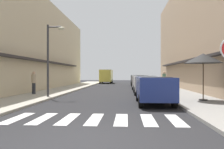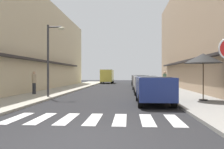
{
  "view_description": "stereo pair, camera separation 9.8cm",
  "coord_description": "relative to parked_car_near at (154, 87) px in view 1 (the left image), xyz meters",
  "views": [
    {
      "loc": [
        1.15,
        -5.45,
        1.62
      ],
      "look_at": [
        0.17,
        9.63,
        1.59
      ],
      "focal_mm": 36.78,
      "sensor_mm": 36.0,
      "label": 1
    },
    {
      "loc": [
        1.25,
        -5.45,
        1.62
      ],
      "look_at": [
        0.17,
        9.63,
        1.59
      ],
      "focal_mm": 36.78,
      "sensor_mm": 36.0,
      "label": 2
    }
  ],
  "objects": [
    {
      "name": "cafe_umbrella",
      "position": [
        2.88,
        0.99,
        1.58
      ],
      "size": [
        2.14,
        2.14,
        2.67
      ],
      "color": "#262626",
      "rests_on": "sidewalk_right"
    },
    {
      "name": "sidewalk_left",
      "position": [
        -7.81,
        7.79,
        -0.86
      ],
      "size": [
        3.11,
        51.44,
        0.12
      ],
      "primitive_type": "cube",
      "color": "#ADA899",
      "rests_on": "ground_plane"
    },
    {
      "name": "street_lamp",
      "position": [
        -6.49,
        2.55,
        2.16
      ],
      "size": [
        1.19,
        0.28,
        4.77
      ],
      "color": "#38383D",
      "rests_on": "sidewalk_left"
    },
    {
      "name": "parked_car_distant",
      "position": [
        0.0,
        18.72,
        0.0
      ],
      "size": [
        1.86,
        4.32,
        1.47
      ],
      "color": "black",
      "rests_on": "ground_plane"
    },
    {
      "name": "delivery_van",
      "position": [
        -5.06,
        27.64,
        0.48
      ],
      "size": [
        2.02,
        5.41,
        2.37
      ],
      "color": "#D8CC4C",
      "rests_on": "ground_plane"
    },
    {
      "name": "pedestrian_walking_far",
      "position": [
        2.03,
        9.38,
        0.12
      ],
      "size": [
        0.34,
        0.34,
        1.75
      ],
      "rotation": [
        0.0,
        0.0,
        3.85
      ],
      "color": "#282B33",
      "rests_on": "sidewalk_right"
    },
    {
      "name": "ground_plane",
      "position": [
        -2.6,
        7.79,
        -0.92
      ],
      "size": [
        80.84,
        80.84,
        0.0
      ],
      "primitive_type": "plane",
      "color": "#232326"
    },
    {
      "name": "crosswalk",
      "position": [
        -2.6,
        -4.23,
        -0.92
      ],
      "size": [
        6.15,
        2.2,
        0.01
      ],
      "color": "silver",
      "rests_on": "ground_plane"
    },
    {
      "name": "parked_car_far",
      "position": [
        0.0,
        12.5,
        0.0
      ],
      "size": [
        1.9,
        4.39,
        1.47
      ],
      "color": "silver",
      "rests_on": "ground_plane"
    },
    {
      "name": "pedestrian_walking_near",
      "position": [
        -8.43,
        4.4,
        0.09
      ],
      "size": [
        0.34,
        0.34,
        1.7
      ],
      "rotation": [
        0.0,
        0.0,
        3.13
      ],
      "color": "#282B33",
      "rests_on": "sidewalk_left"
    },
    {
      "name": "building_row_right",
      "position": [
        6.66,
        8.63,
        4.85
      ],
      "size": [
        5.5,
        35.07,
        11.55
      ],
      "color": "tan",
      "rests_on": "ground_plane"
    },
    {
      "name": "sidewalk_right",
      "position": [
        2.6,
        7.79,
        -0.86
      ],
      "size": [
        3.11,
        51.44,
        0.12
      ],
      "primitive_type": "cube",
      "color": "gray",
      "rests_on": "ground_plane"
    },
    {
      "name": "parked_car_near",
      "position": [
        0.0,
        0.0,
        0.0
      ],
      "size": [
        1.82,
        4.12,
        1.47
      ],
      "color": "navy",
      "rests_on": "ground_plane"
    },
    {
      "name": "parked_car_mid",
      "position": [
        0.0,
        6.18,
        0.0
      ],
      "size": [
        1.81,
        4.33,
        1.47
      ],
      "color": "silver",
      "rests_on": "ground_plane"
    },
    {
      "name": "building_row_left",
      "position": [
        -11.86,
        8.63,
        3.66
      ],
      "size": [
        5.5,
        35.07,
        9.16
      ],
      "color": "beige",
      "rests_on": "ground_plane"
    }
  ]
}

